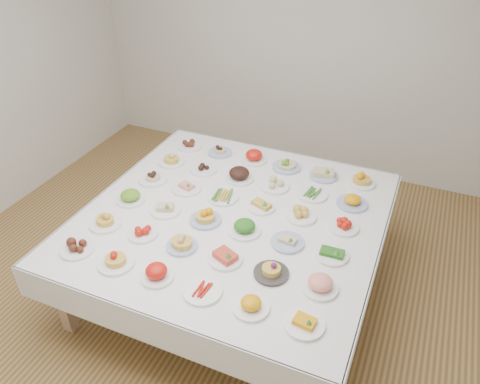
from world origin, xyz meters
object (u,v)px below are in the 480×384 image
at_px(display_table, 233,221).
at_px(dish_0, 76,246).
at_px(dish_35, 362,178).
at_px(dish_18, 153,175).

xyz_separation_m(display_table, dish_0, (-0.87, -0.86, 0.11)).
bearing_deg(display_table, dish_35, 45.00).
xyz_separation_m(dish_0, dish_35, (1.74, 1.73, 0.02)).
bearing_deg(dish_18, dish_35, 21.58).
height_order(display_table, dish_18, dish_18).
height_order(dish_18, dish_35, dish_35).
bearing_deg(dish_0, display_table, 44.68).
distance_m(display_table, dish_0, 1.22).
height_order(display_table, dish_0, dish_0).
bearing_deg(dish_0, dish_18, 90.13).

